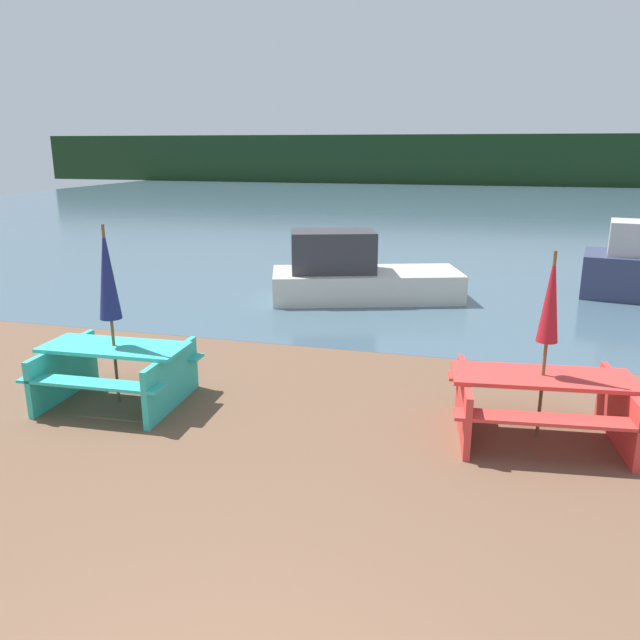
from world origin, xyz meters
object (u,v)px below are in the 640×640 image
at_px(umbrella_crimson, 551,300).
at_px(boat, 356,275).
at_px(picnic_table_teal, 116,367).
at_px(umbrella_navy, 107,274).
at_px(picnic_table_red, 541,399).

distance_m(umbrella_crimson, boat, 6.68).
xyz_separation_m(picnic_table_teal, umbrella_crimson, (4.96, 0.33, 1.09)).
bearing_deg(boat, umbrella_navy, -123.90).
distance_m(picnic_table_red, boat, 6.60).
distance_m(picnic_table_teal, picnic_table_red, 4.97).
bearing_deg(umbrella_crimson, umbrella_navy, -176.20).
xyz_separation_m(picnic_table_red, boat, (-3.24, 5.76, 0.06)).
bearing_deg(boat, picnic_table_teal, -123.90).
xyz_separation_m(picnic_table_teal, picnic_table_red, (4.96, 0.33, -0.00)).
bearing_deg(boat, picnic_table_red, -78.73).
height_order(picnic_table_red, umbrella_crimson, umbrella_crimson).
bearing_deg(umbrella_crimson, picnic_table_red, 0.00).
height_order(picnic_table_red, boat, boat).
height_order(umbrella_crimson, boat, umbrella_crimson).
bearing_deg(picnic_table_teal, picnic_table_red, 3.80).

